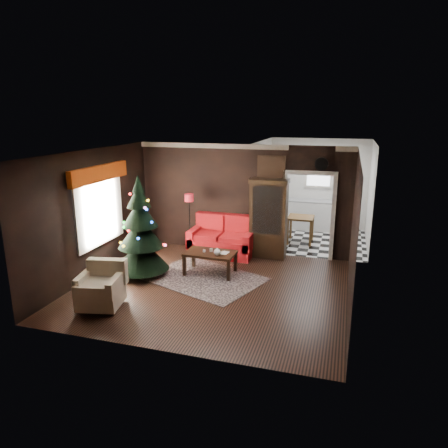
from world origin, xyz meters
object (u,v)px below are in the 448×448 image
(armchair, at_px, (100,285))
(kitchen_table, at_px, (300,230))
(coffee_table, at_px, (210,263))
(wall_clock, at_px, (322,164))
(teapot, at_px, (217,252))
(floor_lamp, at_px, (190,222))
(christmas_tree, at_px, (140,230))
(curio_cabinet, at_px, (268,220))
(loveseat, at_px, (222,236))

(armchair, bearing_deg, kitchen_table, 47.44)
(coffee_table, distance_m, wall_clock, 3.52)
(teapot, bearing_deg, floor_lamp, 129.76)
(wall_clock, bearing_deg, armchair, -132.96)
(christmas_tree, bearing_deg, kitchen_table, 48.05)
(christmas_tree, distance_m, wall_clock, 4.49)
(curio_cabinet, xyz_separation_m, armchair, (-2.45, -3.74, -0.49))
(christmas_tree, bearing_deg, floor_lamp, 75.73)
(teapot, xyz_separation_m, wall_clock, (2.00, 1.90, 1.78))
(floor_lamp, bearing_deg, coffee_table, -52.34)
(floor_lamp, relative_size, armchair, 1.79)
(coffee_table, bearing_deg, loveseat, 95.54)
(floor_lamp, bearing_deg, armchair, -97.08)
(christmas_tree, distance_m, kitchen_table, 4.72)
(loveseat, relative_size, christmas_tree, 0.74)
(wall_clock, bearing_deg, teapot, -136.54)
(christmas_tree, bearing_deg, armchair, -89.27)
(loveseat, xyz_separation_m, coffee_table, (0.13, -1.32, -0.24))
(teapot, bearing_deg, coffee_table, 142.06)
(wall_clock, bearing_deg, curio_cabinet, -171.47)
(coffee_table, bearing_deg, armchair, -123.05)
(floor_lamp, height_order, christmas_tree, christmas_tree)
(loveseat, distance_m, armchair, 3.75)
(christmas_tree, height_order, armchair, christmas_tree)
(coffee_table, xyz_separation_m, teapot, (0.22, -0.17, 0.33))
(teapot, height_order, kitchen_table, kitchen_table)
(floor_lamp, distance_m, kitchen_table, 3.19)
(loveseat, relative_size, floor_lamp, 1.17)
(armchair, bearing_deg, wall_clock, 35.42)
(kitchen_table, bearing_deg, coffee_table, -119.34)
(christmas_tree, bearing_deg, coffee_table, 18.96)
(loveseat, xyz_separation_m, kitchen_table, (1.80, 1.65, -0.12))
(armchair, bearing_deg, coffee_table, 45.33)
(christmas_tree, bearing_deg, curio_cabinet, 39.57)
(armchair, relative_size, coffee_table, 0.72)
(floor_lamp, height_order, coffee_table, floor_lamp)
(christmas_tree, xyz_separation_m, wall_clock, (3.67, 2.22, 1.33))
(loveseat, height_order, wall_clock, wall_clock)
(curio_cabinet, bearing_deg, armchair, -123.23)
(christmas_tree, bearing_deg, teapot, 11.05)
(floor_lamp, bearing_deg, loveseat, 2.29)
(curio_cabinet, xyz_separation_m, floor_lamp, (-2.02, -0.25, -0.12))
(christmas_tree, height_order, teapot, christmas_tree)
(coffee_table, xyz_separation_m, kitchen_table, (1.67, 2.97, 0.11))
(floor_lamp, distance_m, christmas_tree, 1.86)
(teapot, distance_m, kitchen_table, 3.47)
(curio_cabinet, xyz_separation_m, christmas_tree, (-2.47, -2.04, 0.10))
(loveseat, distance_m, kitchen_table, 2.45)
(armchair, bearing_deg, teapot, 39.21)
(teapot, bearing_deg, curio_cabinet, 64.98)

